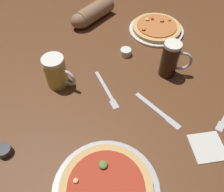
# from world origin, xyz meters

# --- Properties ---
(ground_plane) EXTENTS (2.40, 2.40, 0.03)m
(ground_plane) POSITION_xyz_m (0.00, 0.00, -0.01)
(ground_plane) COLOR brown
(pizza_plate_near) EXTENTS (0.33, 0.33, 0.05)m
(pizza_plate_near) POSITION_xyz_m (-0.13, -0.34, 0.02)
(pizza_plate_near) COLOR #B2B2B7
(pizza_plate_near) RESTS_ON ground_plane
(pizza_plate_far) EXTENTS (0.28, 0.28, 0.05)m
(pizza_plate_far) POSITION_xyz_m (0.36, 0.36, 0.02)
(pizza_plate_far) COLOR silver
(pizza_plate_far) RESTS_ON ground_plane
(beer_mug_dark) EXTENTS (0.12, 0.12, 0.14)m
(beer_mug_dark) POSITION_xyz_m (-0.19, 0.15, 0.07)
(beer_mug_dark) COLOR gold
(beer_mug_dark) RESTS_ON ground_plane
(beer_mug_amber) EXTENTS (0.13, 0.08, 0.16)m
(beer_mug_amber) POSITION_xyz_m (0.28, 0.06, 0.08)
(beer_mug_amber) COLOR black
(beer_mug_amber) RESTS_ON ground_plane
(ramekin_sauce) EXTENTS (0.05, 0.05, 0.03)m
(ramekin_sauce) POSITION_xyz_m (0.14, 0.24, 0.02)
(ramekin_sauce) COLOR white
(ramekin_sauce) RESTS_ON ground_plane
(ramekin_butter) EXTENTS (0.05, 0.05, 0.03)m
(ramekin_butter) POSITION_xyz_m (-0.42, -0.11, 0.01)
(ramekin_butter) COLOR #333338
(ramekin_butter) RESTS_ON ground_plane
(napkin_folded) EXTENTS (0.13, 0.13, 0.01)m
(napkin_folded) POSITION_xyz_m (0.25, -0.31, 0.00)
(napkin_folded) COLOR silver
(napkin_folded) RESTS_ON ground_plane
(knife_right) EXTENTS (0.11, 0.21, 0.01)m
(knife_right) POSITION_xyz_m (0.15, -0.11, 0.00)
(knife_right) COLOR silver
(knife_right) RESTS_ON ground_plane
(fork_spare) EXTENTS (0.04, 0.22, 0.01)m
(fork_spare) POSITION_xyz_m (-0.01, 0.05, 0.00)
(fork_spare) COLOR silver
(fork_spare) RESTS_ON ground_plane
(diner_arm) EXTENTS (0.26, 0.20, 0.09)m
(diner_arm) POSITION_xyz_m (0.06, 0.55, 0.04)
(diner_arm) COLOR #936B4C
(diner_arm) RESTS_ON ground_plane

